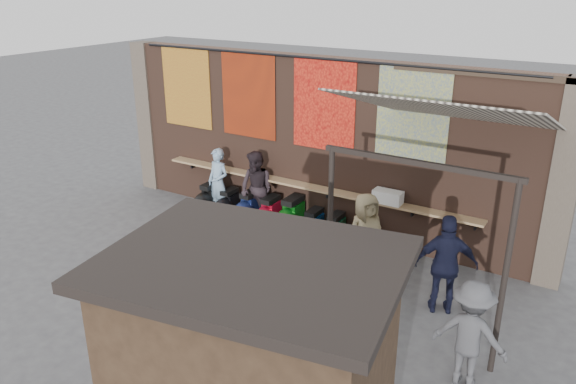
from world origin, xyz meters
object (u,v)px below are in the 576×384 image
at_px(shopper_grey, 470,334).
at_px(diner_left, 218,182).
at_px(scooter_stool_5, 312,225).
at_px(shopper_navy, 446,265).
at_px(scooter_stool_4, 291,216).
at_px(scooter_stool_7, 362,236).
at_px(scooter_stool_0, 209,198).
at_px(scooter_stool_6, 334,230).
at_px(scooter_stool_3, 269,213).
at_px(diner_right, 257,189).
at_px(shopper_tan, 365,236).
at_px(scooter_stool_2, 248,207).
at_px(shelf_box, 388,197).
at_px(scooter_stool_1, 228,203).

bearing_deg(shopper_grey, diner_left, -24.15).
xyz_separation_m(scooter_stool_5, diner_left, (-2.70, 0.05, 0.50)).
bearing_deg(shopper_navy, scooter_stool_4, -41.91).
height_order(scooter_stool_5, shopper_navy, shopper_navy).
relative_size(scooter_stool_7, diner_left, 0.44).
distance_m(scooter_stool_0, shopper_navy, 6.58).
distance_m(scooter_stool_6, shopper_navy, 3.24).
xyz_separation_m(scooter_stool_4, shopper_grey, (4.88, -3.08, 0.41)).
relative_size(scooter_stool_4, diner_left, 0.52).
height_order(scooter_stool_3, scooter_stool_5, scooter_stool_3).
relative_size(scooter_stool_0, shopper_grey, 0.48).
bearing_deg(diner_right, diner_left, -170.55).
bearing_deg(scooter_stool_0, shopper_tan, -10.96).
bearing_deg(scooter_stool_4, shopper_grey, -32.26).
relative_size(diner_left, diner_right, 0.94).
height_order(scooter_stool_0, shopper_grey, shopper_grey).
distance_m(scooter_stool_0, scooter_stool_5, 3.02).
distance_m(scooter_stool_2, shopper_grey, 6.79).
bearing_deg(diner_right, shopper_tan, -6.67).
bearing_deg(shelf_box, diner_left, -176.02).
height_order(scooter_stool_3, scooter_stool_4, scooter_stool_4).
relative_size(shelf_box, diner_right, 0.34).
relative_size(scooter_stool_0, diner_left, 0.46).
distance_m(scooter_stool_3, scooter_stool_7, 2.40).
xyz_separation_m(shopper_grey, shopper_tan, (-2.60, 2.12, 0.04)).
height_order(scooter_stool_1, scooter_stool_2, scooter_stool_2).
height_order(scooter_stool_7, shopper_tan, shopper_tan).
xyz_separation_m(scooter_stool_7, shopper_grey, (3.06, -3.07, 0.47)).
relative_size(scooter_stool_1, shopper_tan, 0.42).
relative_size(scooter_stool_2, shopper_grey, 0.49).
relative_size(shopper_navy, shopper_tan, 1.06).
relative_size(scooter_stool_6, shopper_navy, 0.40).
bearing_deg(scooter_stool_6, shopper_grey, -39.37).
xyz_separation_m(scooter_stool_6, shopper_navy, (2.87, -1.39, 0.57)).
bearing_deg(shopper_grey, shopper_navy, -63.16).
bearing_deg(scooter_stool_3, scooter_stool_6, 1.59).
height_order(shelf_box, scooter_stool_2, shelf_box).
bearing_deg(diner_right, scooter_stool_0, -169.64).
xyz_separation_m(scooter_stool_4, diner_right, (-0.93, -0.03, 0.48)).
bearing_deg(scooter_stool_6, shopper_tan, -39.59).
height_order(scooter_stool_1, diner_left, diner_left).
bearing_deg(scooter_stool_2, diner_right, 2.70).
bearing_deg(shopper_navy, shelf_box, -65.84).
xyz_separation_m(scooter_stool_0, diner_right, (1.46, 0.02, 0.53)).
bearing_deg(scooter_stool_5, scooter_stool_2, 178.78).
height_order(scooter_stool_3, scooter_stool_7, scooter_stool_3).
bearing_deg(scooter_stool_6, shopper_navy, -25.84).
bearing_deg(diner_left, scooter_stool_0, -166.61).
height_order(diner_right, shopper_tan, diner_right).
bearing_deg(shopper_navy, scooter_stool_5, -43.96).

